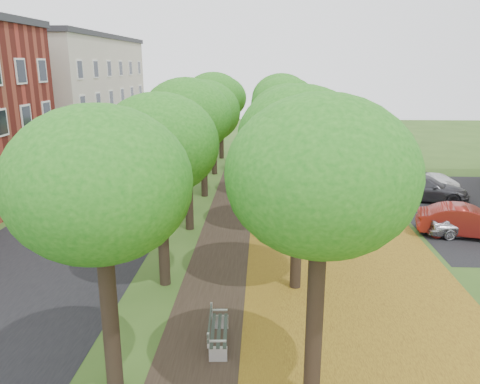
# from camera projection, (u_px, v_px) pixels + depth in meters

# --- Properties ---
(street_asphalt) EXTENTS (8.00, 70.00, 0.01)m
(street_asphalt) POSITION_uv_depth(u_px,v_px,m) (105.00, 209.00, 26.29)
(street_asphalt) COLOR black
(street_asphalt) RESTS_ON ground
(footpath) EXTENTS (3.20, 70.00, 0.01)m
(footpath) POSITION_uv_depth(u_px,v_px,m) (238.00, 211.00, 25.93)
(footpath) COLOR black
(footpath) RESTS_ON ground
(leaf_verge) EXTENTS (7.50, 70.00, 0.01)m
(leaf_verge) POSITION_uv_depth(u_px,v_px,m) (328.00, 212.00, 25.70)
(leaf_verge) COLOR olive
(leaf_verge) RESTS_ON ground
(parking_lot) EXTENTS (9.00, 16.00, 0.01)m
(parking_lot) POSITION_uv_depth(u_px,v_px,m) (478.00, 209.00, 26.26)
(parking_lot) COLOR black
(parking_lot) RESTS_ON ground
(tree_row_west) EXTENTS (4.05, 34.05, 6.94)m
(tree_row_west) POSITION_uv_depth(u_px,v_px,m) (196.00, 117.00, 24.67)
(tree_row_west) COLOR black
(tree_row_west) RESTS_ON ground
(tree_row_east) EXTENTS (4.05, 34.05, 6.94)m
(tree_row_east) POSITION_uv_depth(u_px,v_px,m) (287.00, 117.00, 24.44)
(tree_row_east) COLOR black
(tree_row_east) RESTS_ON ground
(building_cream) EXTENTS (10.30, 20.30, 10.40)m
(building_cream) POSITION_uv_depth(u_px,v_px,m) (63.00, 94.00, 42.70)
(building_cream) COLOR beige
(building_cream) RESTS_ON ground
(bench) EXTENTS (0.63, 1.84, 0.86)m
(bench) POSITION_uv_depth(u_px,v_px,m) (217.00, 330.00, 13.51)
(bench) COLOR #2D3930
(bench) RESTS_ON ground
(car_silver) EXTENTS (3.92, 1.84, 1.30)m
(car_silver) POSITION_uv_depth(u_px,v_px,m) (466.00, 222.00, 22.12)
(car_silver) COLOR #A7A6AB
(car_silver) RESTS_ON ground
(car_red) EXTENTS (4.70, 2.57, 1.47)m
(car_red) POSITION_uv_depth(u_px,v_px,m) (467.00, 221.00, 21.97)
(car_red) COLOR maroon
(car_red) RESTS_ON ground
(car_grey) EXTENTS (5.46, 3.42, 1.47)m
(car_grey) POSITION_uv_depth(u_px,v_px,m) (424.00, 188.00, 27.90)
(car_grey) COLOR #343439
(car_grey) RESTS_ON ground
(car_white) EXTENTS (6.00, 3.81, 1.54)m
(car_white) POSITION_uv_depth(u_px,v_px,m) (413.00, 179.00, 29.88)
(car_white) COLOR silver
(car_white) RESTS_ON ground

